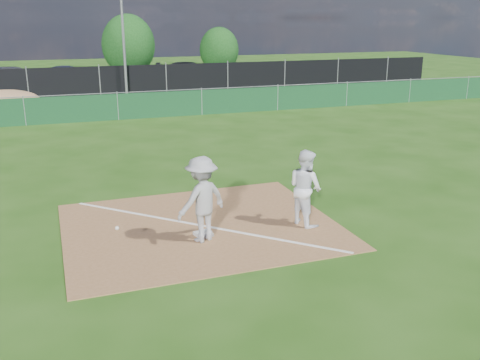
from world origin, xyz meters
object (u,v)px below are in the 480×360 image
at_px(first_base, 203,234).
at_px(car_right, 192,72).
at_px(light_pole, 123,27).
at_px(tree_right, 219,50).
at_px(runner, 305,187).
at_px(car_mid, 69,78).
at_px(tree_mid, 128,45).
at_px(car_left, 13,78).
at_px(play_at_first, 202,199).

xyz_separation_m(first_base, car_right, (7.06, 27.72, 0.69)).
distance_m(light_pole, tree_right, 14.33).
bearing_deg(tree_right, runner, -104.35).
distance_m(car_mid, tree_mid, 8.20).
bearing_deg(runner, car_left, 0.45).
bearing_deg(tree_right, first_base, -108.18).
relative_size(runner, car_left, 0.36).
xyz_separation_m(runner, car_mid, (-3.89, 26.51, -0.11)).
distance_m(play_at_first, tree_right, 35.02).
bearing_deg(play_at_first, tree_mid, 84.02).
relative_size(runner, tree_right, 0.46).
bearing_deg(play_at_first, tree_right, 71.82).
distance_m(play_at_first, car_right, 28.84).
height_order(first_base, play_at_first, play_at_first).
bearing_deg(runner, light_pole, -12.48).
distance_m(car_mid, tree_right, 14.05).
xyz_separation_m(car_left, car_right, (11.94, 0.57, -0.09)).
bearing_deg(light_pole, play_at_first, -94.26).
distance_m(first_base, play_at_first, 0.90).
relative_size(runner, car_mid, 0.38).
height_order(light_pole, first_base, light_pole).
bearing_deg(car_right, first_base, 175.05).
bearing_deg(first_base, runner, -1.52).
bearing_deg(car_left, tree_right, -58.16).
relative_size(runner, tree_mid, 0.36).
bearing_deg(runner, play_at_first, 79.16).
xyz_separation_m(light_pole, car_left, (-6.48, 4.87, -3.16)).
bearing_deg(runner, tree_right, -28.83).
distance_m(light_pole, car_left, 8.70).
bearing_deg(play_at_first, car_mid, 93.07).
bearing_deg(runner, car_right, -24.05).
relative_size(first_base, tree_right, 0.09).
bearing_deg(car_right, car_mid, 107.83).
bearing_deg(tree_right, light_pole, -130.69).
xyz_separation_m(light_pole, play_at_first, (-1.68, -22.50, -3.07)).
bearing_deg(first_base, light_pole, 85.89).
height_order(first_base, tree_right, tree_right).
height_order(car_mid, tree_right, tree_right).
distance_m(runner, tree_mid, 32.92).
relative_size(play_at_first, car_right, 0.49).
xyz_separation_m(runner, tree_mid, (1.00, 32.86, 1.62)).
distance_m(first_base, runner, 2.52).
distance_m(light_pole, first_base, 22.68).
distance_m(light_pole, car_right, 8.37).
height_order(light_pole, tree_mid, light_pole).
xyz_separation_m(car_right, tree_right, (3.78, 5.31, 1.22)).
distance_m(car_left, tree_right, 16.83).
height_order(runner, car_left, runner).
bearing_deg(car_right, light_pole, 144.23).
bearing_deg(car_right, tree_right, -26.12).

